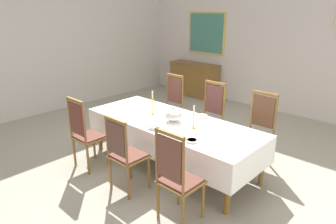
% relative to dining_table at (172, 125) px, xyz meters
% --- Properties ---
extents(ground, '(7.77, 7.02, 0.04)m').
position_rel_dining_table_xyz_m(ground, '(0.00, 0.16, -0.69)').
color(ground, gray).
extents(back_wall, '(7.77, 0.08, 3.50)m').
position_rel_dining_table_xyz_m(back_wall, '(0.00, 3.71, 1.08)').
color(back_wall, beige).
rests_on(back_wall, ground).
extents(left_wall, '(0.08, 7.02, 3.50)m').
position_rel_dining_table_xyz_m(left_wall, '(-3.93, 0.16, 1.08)').
color(left_wall, beige).
rests_on(left_wall, ground).
extents(dining_table, '(2.79, 1.07, 0.74)m').
position_rel_dining_table_xyz_m(dining_table, '(0.00, 0.00, 0.00)').
color(dining_table, brown).
rests_on(dining_table, ground).
extents(tablecloth, '(2.81, 1.09, 0.41)m').
position_rel_dining_table_xyz_m(tablecloth, '(0.00, -0.00, -0.03)').
color(tablecloth, white).
rests_on(tablecloth, dining_table).
extents(chair_south_a, '(0.44, 0.42, 1.14)m').
position_rel_dining_table_xyz_m(chair_south_a, '(-0.90, -0.94, -0.09)').
color(chair_south_a, brown).
rests_on(chair_south_a, ground).
extents(chair_north_a, '(0.44, 0.42, 1.16)m').
position_rel_dining_table_xyz_m(chair_north_a, '(-0.90, 0.94, -0.08)').
color(chair_north_a, brown).
rests_on(chair_north_a, ground).
extents(chair_south_b, '(0.44, 0.42, 1.07)m').
position_rel_dining_table_xyz_m(chair_south_b, '(0.02, -0.94, -0.11)').
color(chair_south_b, brown).
rests_on(chair_south_b, ground).
extents(chair_north_b, '(0.44, 0.42, 1.17)m').
position_rel_dining_table_xyz_m(chair_north_b, '(0.02, 0.94, -0.08)').
color(chair_north_b, brown).
rests_on(chair_north_b, ground).
extents(chair_south_c, '(0.44, 0.42, 1.16)m').
position_rel_dining_table_xyz_m(chair_south_c, '(0.94, -0.94, -0.08)').
color(chair_south_c, brown).
rests_on(chair_south_c, ground).
extents(chair_north_c, '(0.44, 0.42, 1.16)m').
position_rel_dining_table_xyz_m(chair_north_c, '(0.94, 0.94, -0.08)').
color(chair_north_c, brown).
rests_on(chair_north_c, ground).
extents(soup_tureen, '(0.26, 0.26, 0.21)m').
position_rel_dining_table_xyz_m(soup_tureen, '(0.03, 0.00, 0.17)').
color(soup_tureen, silver).
rests_on(soup_tureen, tablecloth).
extents(candlestick_west, '(0.07, 0.07, 0.39)m').
position_rel_dining_table_xyz_m(candlestick_west, '(-0.41, 0.00, 0.23)').
color(candlestick_west, gold).
rests_on(candlestick_west, tablecloth).
extents(candlestick_east, '(0.07, 0.07, 0.33)m').
position_rel_dining_table_xyz_m(candlestick_east, '(0.41, 0.00, 0.20)').
color(candlestick_east, gold).
rests_on(candlestick_east, tablecloth).
extents(bowl_near_left, '(0.16, 0.16, 0.03)m').
position_rel_dining_table_xyz_m(bowl_near_left, '(0.49, -0.38, 0.09)').
color(bowl_near_left, silver).
rests_on(bowl_near_left, tablecloth).
extents(bowl_near_right, '(0.17, 0.17, 0.04)m').
position_rel_dining_table_xyz_m(bowl_near_right, '(0.24, 0.43, 0.09)').
color(bowl_near_right, silver).
rests_on(bowl_near_right, tablecloth).
extents(bowl_far_left, '(0.19, 0.19, 0.04)m').
position_rel_dining_table_xyz_m(bowl_far_left, '(0.03, -0.40, 0.10)').
color(bowl_far_left, silver).
rests_on(bowl_far_left, tablecloth).
extents(bowl_far_right, '(0.15, 0.15, 0.03)m').
position_rel_dining_table_xyz_m(bowl_far_right, '(0.69, -0.38, 0.09)').
color(bowl_far_right, silver).
rests_on(bowl_far_right, tablecloth).
extents(spoon_primary, '(0.03, 0.18, 0.01)m').
position_rel_dining_table_xyz_m(spoon_primary, '(0.60, -0.35, 0.08)').
color(spoon_primary, gold).
rests_on(spoon_primary, tablecloth).
extents(spoon_secondary, '(0.04, 0.18, 0.01)m').
position_rel_dining_table_xyz_m(spoon_secondary, '(0.36, 0.46, 0.08)').
color(spoon_secondary, gold).
rests_on(spoon_secondary, tablecloth).
extents(sideboard, '(1.44, 0.48, 0.90)m').
position_rel_dining_table_xyz_m(sideboard, '(-2.27, 3.39, -0.22)').
color(sideboard, brown).
rests_on(sideboard, ground).
extents(framed_painting, '(1.15, 0.05, 1.09)m').
position_rel_dining_table_xyz_m(framed_painting, '(-2.09, 3.64, 1.03)').
color(framed_painting, '#D1B251').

